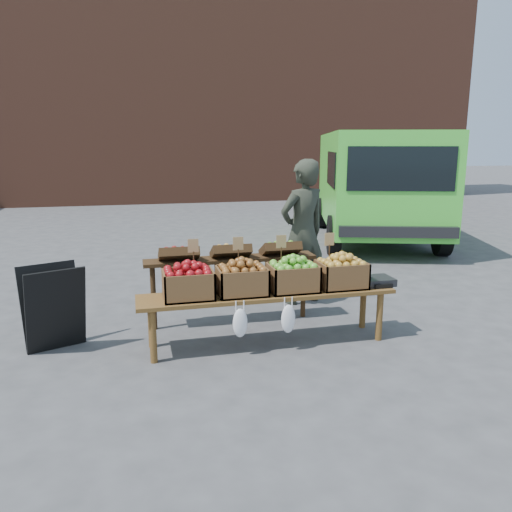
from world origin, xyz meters
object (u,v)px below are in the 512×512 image
object	(u,v)px
chalkboard_sign	(54,307)
weighing_scale	(377,281)
display_bench	(267,318)
back_table	(231,281)
crate_russet_pears	(242,281)
crate_red_apples	(293,278)
vendor	(303,232)
crate_green_apples	(341,274)
delivery_van	(376,187)
crate_golden_apples	(188,284)

from	to	relation	value
chalkboard_sign	weighing_scale	world-z (taller)	chalkboard_sign
display_bench	back_table	bearing A→B (deg)	109.05
crate_russet_pears	crate_red_apples	world-z (taller)	same
vendor	display_bench	xyz separation A→B (m)	(-0.83, -1.29, -0.67)
chalkboard_sign	back_table	xyz separation A→B (m)	(1.92, 0.31, 0.07)
crate_red_apples	crate_green_apples	xyz separation A→B (m)	(0.55, 0.00, 0.00)
crate_red_apples	chalkboard_sign	bearing A→B (deg)	170.53
weighing_scale	delivery_van	bearing A→B (deg)	63.24
chalkboard_sign	crate_green_apples	world-z (taller)	chalkboard_sign
crate_russet_pears	back_table	bearing A→B (deg)	87.90
chalkboard_sign	display_bench	world-z (taller)	chalkboard_sign
crate_green_apples	weighing_scale	bearing A→B (deg)	0.00
chalkboard_sign	crate_red_apples	size ratio (longest dim) A/B	1.78
back_table	crate_red_apples	world-z (taller)	back_table
crate_golden_apples	crate_green_apples	world-z (taller)	same
crate_green_apples	weighing_scale	xyz separation A→B (m)	(0.43, 0.00, -0.10)
delivery_van	crate_golden_apples	xyz separation A→B (m)	(-4.73, -5.27, -0.45)
chalkboard_sign	crate_green_apples	bearing A→B (deg)	-29.46
vendor	delivery_van	bearing A→B (deg)	-147.48
weighing_scale	chalkboard_sign	bearing A→B (deg)	173.20
chalkboard_sign	crate_red_apples	world-z (taller)	chalkboard_sign
crate_red_apples	back_table	bearing A→B (deg)	126.03
display_bench	crate_red_apples	distance (m)	0.51
chalkboard_sign	crate_red_apples	distance (m)	2.49
crate_russet_pears	crate_red_apples	distance (m)	0.55
delivery_van	chalkboard_sign	world-z (taller)	delivery_van
chalkboard_sign	crate_green_apples	size ratio (longest dim) A/B	1.78
chalkboard_sign	delivery_van	bearing A→B (deg)	16.95
delivery_van	crate_red_apples	world-z (taller)	delivery_van
back_table	crate_golden_apples	size ratio (longest dim) A/B	4.20
crate_russet_pears	weighing_scale	size ratio (longest dim) A/B	1.47
chalkboard_sign	display_bench	bearing A→B (deg)	-32.35
crate_red_apples	crate_russet_pears	bearing A→B (deg)	180.00
crate_russet_pears	crate_red_apples	bearing A→B (deg)	0.00
vendor	chalkboard_sign	world-z (taller)	vendor
vendor	chalkboard_sign	size ratio (longest dim) A/B	2.14
back_table	crate_golden_apples	bearing A→B (deg)	-128.68
vendor	crate_russet_pears	xyz separation A→B (m)	(-1.11, -1.29, -0.24)
back_table	crate_green_apples	size ratio (longest dim) A/B	4.20
crate_russet_pears	crate_red_apples	size ratio (longest dim) A/B	1.00
vendor	crate_red_apples	size ratio (longest dim) A/B	3.81
delivery_van	display_bench	distance (m)	6.62
back_table	crate_russet_pears	bearing A→B (deg)	-92.10
crate_golden_apples	crate_red_apples	size ratio (longest dim) A/B	1.00
back_table	crate_red_apples	size ratio (longest dim) A/B	4.20
crate_red_apples	crate_green_apples	size ratio (longest dim) A/B	1.00
crate_golden_apples	crate_green_apples	distance (m)	1.65
vendor	crate_red_apples	xyz separation A→B (m)	(-0.56, -1.29, -0.24)
back_table	display_bench	xyz separation A→B (m)	(0.25, -0.72, -0.24)
crate_green_apples	delivery_van	bearing A→B (deg)	59.67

